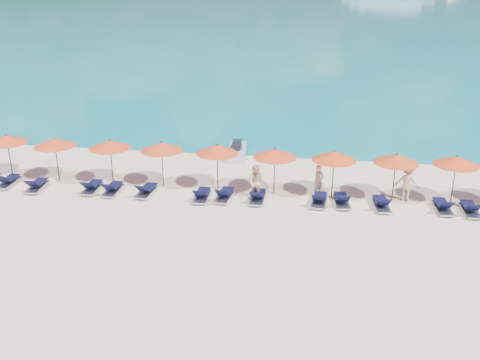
# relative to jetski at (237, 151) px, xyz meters

# --- Properties ---
(ground) EXTENTS (1400.00, 1400.00, 0.00)m
(ground) POSITION_rel_jetski_xyz_m (1.18, -9.66, -0.36)
(ground) COLOR beige
(headland_main) EXTENTS (374.00, 242.00, 126.50)m
(headland_main) POSITION_rel_jetski_xyz_m (-298.82, 530.34, -38.36)
(headland_main) COLOR black
(headland_main) RESTS_ON ground
(headland_small) EXTENTS (162.00, 126.00, 85.50)m
(headland_small) POSITION_rel_jetski_xyz_m (-148.82, 550.34, -35.36)
(headland_small) COLOR black
(headland_small) RESTS_ON ground
(jetski) EXTENTS (1.09, 2.54, 0.88)m
(jetski) POSITION_rel_jetski_xyz_m (0.00, 0.00, 0.00)
(jetski) COLOR #B9B9C4
(jetski) RESTS_ON ground
(beachgoer_a) EXTENTS (0.66, 0.65, 1.53)m
(beachgoer_a) POSITION_rel_jetski_xyz_m (4.66, -5.12, 0.40)
(beachgoer_a) COLOR #DDB085
(beachgoer_a) RESTS_ON ground
(beachgoer_b) EXTENTS (0.85, 0.51, 1.72)m
(beachgoer_b) POSITION_rel_jetski_xyz_m (1.86, -6.01, 0.49)
(beachgoer_b) COLOR #DDB085
(beachgoer_b) RESTS_ON ground
(beachgoer_c) EXTENTS (1.22, 0.74, 1.77)m
(beachgoer_c) POSITION_rel_jetski_xyz_m (8.67, -5.00, 0.52)
(beachgoer_c) COLOR #DDB085
(beachgoer_c) RESTS_ON ground
(umbrella_2) EXTENTS (2.10, 2.10, 2.28)m
(umbrella_2) POSITION_rel_jetski_xyz_m (-11.00, -4.83, 1.65)
(umbrella_2) COLOR black
(umbrella_2) RESTS_ON ground
(umbrella_3) EXTENTS (2.10, 2.10, 2.28)m
(umbrella_3) POSITION_rel_jetski_xyz_m (-8.35, -4.99, 1.65)
(umbrella_3) COLOR black
(umbrella_3) RESTS_ON ground
(umbrella_4) EXTENTS (2.10, 2.10, 2.28)m
(umbrella_4) POSITION_rel_jetski_xyz_m (-5.52, -4.90, 1.65)
(umbrella_4) COLOR black
(umbrella_4) RESTS_ON ground
(umbrella_5) EXTENTS (2.10, 2.10, 2.28)m
(umbrella_5) POSITION_rel_jetski_xyz_m (-2.92, -4.89, 1.65)
(umbrella_5) COLOR black
(umbrella_5) RESTS_ON ground
(umbrella_6) EXTENTS (2.10, 2.10, 2.28)m
(umbrella_6) POSITION_rel_jetski_xyz_m (-0.18, -4.90, 1.65)
(umbrella_6) COLOR black
(umbrella_6) RESTS_ON ground
(umbrella_7) EXTENTS (2.10, 2.10, 2.28)m
(umbrella_7) POSITION_rel_jetski_xyz_m (2.58, -5.08, 1.65)
(umbrella_7) COLOR black
(umbrella_7) RESTS_ON ground
(umbrella_8) EXTENTS (2.10, 2.10, 2.28)m
(umbrella_8) POSITION_rel_jetski_xyz_m (5.31, -5.07, 1.65)
(umbrella_8) COLOR black
(umbrella_8) RESTS_ON ground
(umbrella_9) EXTENTS (2.10, 2.10, 2.28)m
(umbrella_9) POSITION_rel_jetski_xyz_m (8.06, -5.05, 1.65)
(umbrella_9) COLOR black
(umbrella_9) RESTS_ON ground
(umbrella_10) EXTENTS (2.10, 2.10, 2.28)m
(umbrella_10) POSITION_rel_jetski_xyz_m (10.70, -4.96, 1.65)
(umbrella_10) COLOR black
(umbrella_10) RESTS_ON ground
(lounger_4) EXTENTS (0.71, 1.73, 0.66)m
(lounger_4) POSITION_rel_jetski_xyz_m (-10.52, -6.02, -0.13)
(lounger_4) COLOR silver
(lounger_4) RESTS_ON ground
(lounger_5) EXTENTS (0.78, 1.75, 0.66)m
(lounger_5) POSITION_rel_jetski_xyz_m (-8.84, -6.33, -0.13)
(lounger_5) COLOR silver
(lounger_5) RESTS_ON ground
(lounger_6) EXTENTS (0.70, 1.73, 0.66)m
(lounger_6) POSITION_rel_jetski_xyz_m (-6.11, -6.14, -0.13)
(lounger_6) COLOR silver
(lounger_6) RESTS_ON ground
(lounger_7) EXTENTS (0.69, 1.72, 0.66)m
(lounger_7) POSITION_rel_jetski_xyz_m (-5.04, -6.22, -0.13)
(lounger_7) COLOR silver
(lounger_7) RESTS_ON ground
(lounger_8) EXTENTS (0.73, 1.74, 0.66)m
(lounger_8) POSITION_rel_jetski_xyz_m (-3.39, -6.16, -0.13)
(lounger_8) COLOR silver
(lounger_8) RESTS_ON ground
(lounger_9) EXTENTS (0.66, 1.71, 0.66)m
(lounger_9) POSITION_rel_jetski_xyz_m (-0.66, -6.33, -0.13)
(lounger_9) COLOR silver
(lounger_9) RESTS_ON ground
(lounger_10) EXTENTS (0.75, 1.74, 0.66)m
(lounger_10) POSITION_rel_jetski_xyz_m (0.37, -6.14, -0.13)
(lounger_10) COLOR silver
(lounger_10) RESTS_ON ground
(lounger_11) EXTENTS (0.67, 1.72, 0.66)m
(lounger_11) POSITION_rel_jetski_xyz_m (1.92, -6.14, -0.13)
(lounger_11) COLOR silver
(lounger_11) RESTS_ON ground
(lounger_12) EXTENTS (0.77, 1.75, 0.66)m
(lounger_12) POSITION_rel_jetski_xyz_m (4.73, -6.08, -0.13)
(lounger_12) COLOR silver
(lounger_12) RESTS_ON ground
(lounger_13) EXTENTS (0.78, 1.75, 0.66)m
(lounger_13) POSITION_rel_jetski_xyz_m (5.74, -5.99, -0.13)
(lounger_13) COLOR silver
(lounger_13) RESTS_ON ground
(lounger_14) EXTENTS (0.76, 1.75, 0.66)m
(lounger_14) POSITION_rel_jetski_xyz_m (7.48, -6.10, -0.13)
(lounger_14) COLOR silver
(lounger_14) RESTS_ON ground
(lounger_15) EXTENTS (0.72, 1.73, 0.66)m
(lounger_15) POSITION_rel_jetski_xyz_m (10.13, -6.01, -0.13)
(lounger_15) COLOR silver
(lounger_15) RESTS_ON ground
(lounger_16) EXTENTS (0.64, 1.71, 0.66)m
(lounger_16) POSITION_rel_jetski_xyz_m (11.26, -6.11, -0.13)
(lounger_16) COLOR silver
(lounger_16) RESTS_ON ground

